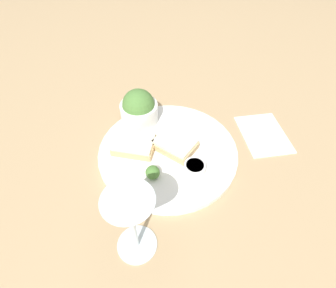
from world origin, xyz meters
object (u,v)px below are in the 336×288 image
Objects in this scene: sauce_ramekin at (195,168)px; napkin at (264,134)px; salad_bowl at (139,108)px; cheese_toast_near at (134,144)px; cheese_toast_far at (175,144)px; wine_glass at (131,214)px.

napkin is (-0.18, -0.15, -0.03)m from sauce_ramekin.
salad_bowl reaches higher than napkin.
cheese_toast_near is at bearing 90.30° from salad_bowl.
cheese_toast_near and cheese_toast_far have the same top height.
salad_bowl is 0.60× the size of wine_glass.
salad_bowl reaches higher than sauce_ramekin.
salad_bowl is at bearing -3.98° from napkin.
salad_bowl is 0.82× the size of cheese_toast_far.
salad_bowl is 0.58× the size of napkin.
napkin is (-0.33, -0.08, -0.02)m from cheese_toast_near.
cheese_toast_far is (0.05, -0.07, -0.00)m from sauce_ramekin.
cheese_toast_near is 0.62× the size of napkin.
salad_bowl is 0.33m from napkin.
salad_bowl reaches higher than cheese_toast_far.
napkin is at bearing -133.21° from wine_glass.
napkin is (-0.23, -0.07, -0.02)m from cheese_toast_far.
cheese_toast_near is 0.89× the size of cheese_toast_far.
cheese_toast_far is 0.24m from napkin.
sauce_ramekin is at bearing 123.03° from cheese_toast_far.
wine_glass is (-0.04, 0.33, 0.07)m from salad_bowl.
sauce_ramekin is 0.22m from wine_glass.
sauce_ramekin is 0.24m from napkin.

